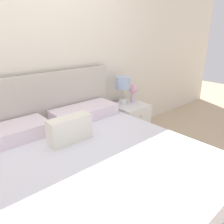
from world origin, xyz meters
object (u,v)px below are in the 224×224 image
Objects in this scene: bed at (88,175)px; nightstand at (129,121)px; table_lamp at (123,85)px; flower_vase at (133,91)px.

nightstand is (1.26, 0.69, -0.03)m from bed.
nightstand is 1.30× the size of table_lamp.
flower_vase reaches higher than nightstand.
flower_vase is (1.39, 0.76, 0.41)m from bed.
bed is 1.63m from flower_vase.
table_lamp is 1.49× the size of flower_vase.
bed is 4.96× the size of table_lamp.
bed is at bearing -151.46° from flower_vase.
table_lamp is (-0.06, 0.08, 0.55)m from nightstand.
nightstand is 0.56m from table_lamp.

